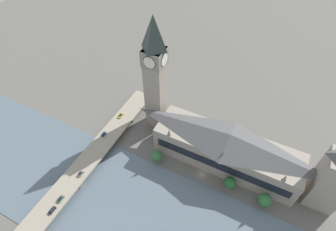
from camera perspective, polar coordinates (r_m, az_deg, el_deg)
name	(u,v)px	position (r m, az deg, el deg)	size (l,w,h in m)	color
ground_plane	(202,175)	(160.09, 7.45, -12.63)	(600.00, 600.00, 0.00)	#605E56
parliament_hall	(227,149)	(156.79, 12.63, -7.07)	(23.78, 84.35, 25.98)	gray
clock_tower	(155,74)	(155.29, -2.76, 8.96)	(12.47, 12.47, 78.09)	gray
victoria_tower	(334,178)	(155.83, 32.44, -11.49)	(14.98, 14.98, 47.64)	gray
road_bridge	(73,179)	(162.24, -19.96, -12.84)	(160.02, 13.13, 4.74)	gray
car_northbound_lead	(60,199)	(156.67, -22.42, -16.45)	(4.09, 1.91, 1.32)	#2D5638
car_northbound_mid	(80,174)	(160.74, -18.52, -11.91)	(3.91, 1.81, 1.49)	slate
car_northbound_tail	(104,134)	(174.15, -13.84, -3.96)	(3.95, 1.76, 1.43)	navy
car_southbound_mid	(52,210)	(155.25, -23.93, -18.34)	(4.32, 1.80, 1.46)	black
car_southbound_tail	(121,115)	(182.74, -10.28, 0.01)	(4.70, 1.86, 1.43)	gold
tree_embankment_near	(157,156)	(159.87, -2.40, -8.79)	(6.54, 6.54, 8.29)	brown
tree_embankment_mid	(230,183)	(152.87, 13.34, -14.09)	(6.79, 6.79, 9.73)	brown
tree_embankment_far	(265,200)	(154.03, 20.30, -16.90)	(7.05, 7.05, 9.17)	brown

